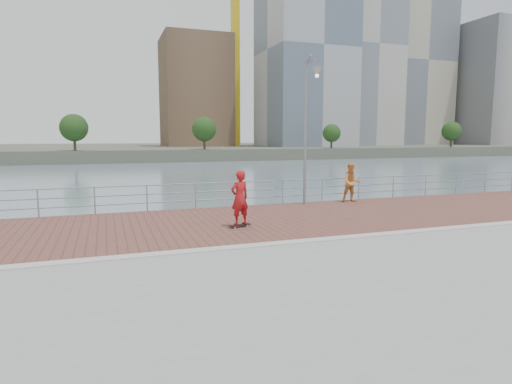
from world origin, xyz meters
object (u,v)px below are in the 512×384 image
object	(u,v)px
guardrail	(218,192)
skateboarder	(240,198)
street_lamp	(310,105)
bystander	(352,183)

from	to	relation	value
guardrail	skateboarder	distance (m)	4.43
guardrail	street_lamp	xyz separation A→B (m)	(3.95, -0.96, 3.82)
guardrail	bystander	world-z (taller)	bystander
street_lamp	skateboarder	bearing A→B (deg)	-141.60
guardrail	skateboarder	xyz separation A→B (m)	(-0.38, -4.40, 0.35)
skateboarder	street_lamp	bearing A→B (deg)	-157.27
street_lamp	skateboarder	size ratio (longest dim) A/B	3.39
street_lamp	bystander	xyz separation A→B (m)	(2.42, 0.34, -3.56)
guardrail	skateboarder	world-z (taller)	skateboarder
skateboarder	bystander	bearing A→B (deg)	-166.46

